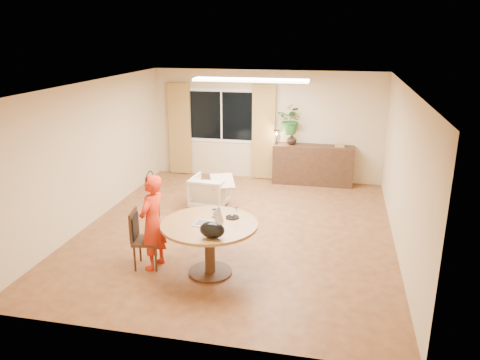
# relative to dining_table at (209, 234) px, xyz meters

# --- Properties ---
(floor) EXTENTS (6.50, 6.50, 0.00)m
(floor) POSITION_rel_dining_table_xyz_m (0.05, 1.64, -0.63)
(floor) COLOR brown
(floor) RESTS_ON ground
(ceiling) EXTENTS (6.50, 6.50, 0.00)m
(ceiling) POSITION_rel_dining_table_xyz_m (0.05, 1.64, 1.97)
(ceiling) COLOR white
(ceiling) RESTS_ON wall_back
(wall_back) EXTENTS (5.50, 0.00, 5.50)m
(wall_back) POSITION_rel_dining_table_xyz_m (0.05, 4.89, 0.67)
(wall_back) COLOR #D0B787
(wall_back) RESTS_ON floor
(wall_left) EXTENTS (0.00, 6.50, 6.50)m
(wall_left) POSITION_rel_dining_table_xyz_m (-2.70, 1.64, 0.67)
(wall_left) COLOR #D0B787
(wall_left) RESTS_ON floor
(wall_right) EXTENTS (0.00, 6.50, 6.50)m
(wall_right) POSITION_rel_dining_table_xyz_m (2.80, 1.64, 0.67)
(wall_right) COLOR #D0B787
(wall_right) RESTS_ON floor
(window) EXTENTS (1.70, 0.03, 1.30)m
(window) POSITION_rel_dining_table_xyz_m (-1.05, 4.87, 0.87)
(window) COLOR white
(window) RESTS_ON wall_back
(curtain_left) EXTENTS (0.55, 0.08, 2.25)m
(curtain_left) POSITION_rel_dining_table_xyz_m (-2.10, 4.80, 0.51)
(curtain_left) COLOR olive
(curtain_left) RESTS_ON wall_back
(curtain_right) EXTENTS (0.55, 0.08, 2.25)m
(curtain_right) POSITION_rel_dining_table_xyz_m (-0.00, 4.80, 0.51)
(curtain_right) COLOR olive
(curtain_right) RESTS_ON wall_back
(ceiling_panel) EXTENTS (2.20, 0.35, 0.05)m
(ceiling_panel) POSITION_rel_dining_table_xyz_m (0.05, 2.84, 1.93)
(ceiling_panel) COLOR white
(ceiling_panel) RESTS_ON ceiling
(dining_table) EXTENTS (1.41, 1.41, 0.80)m
(dining_table) POSITION_rel_dining_table_xyz_m (0.00, 0.00, 0.00)
(dining_table) COLOR brown
(dining_table) RESTS_ON floor
(dining_chair) EXTENTS (0.49, 0.46, 0.91)m
(dining_chair) POSITION_rel_dining_table_xyz_m (-0.99, 0.01, -0.18)
(dining_chair) COLOR black
(dining_chair) RESTS_ON floor
(child) EXTENTS (0.59, 0.44, 1.47)m
(child) POSITION_rel_dining_table_xyz_m (-0.88, 0.01, 0.10)
(child) COLOR red
(child) RESTS_ON floor
(laptop) EXTENTS (0.40, 0.28, 0.26)m
(laptop) POSITION_rel_dining_table_xyz_m (-0.02, -0.05, 0.30)
(laptop) COLOR #B7B7BC
(laptop) RESTS_ON dining_table
(tumbler) EXTENTS (0.09, 0.09, 0.12)m
(tumbler) POSITION_rel_dining_table_xyz_m (0.02, 0.24, 0.23)
(tumbler) COLOR white
(tumbler) RESTS_ON dining_table
(wine_glass) EXTENTS (0.08, 0.08, 0.19)m
(wine_glass) POSITION_rel_dining_table_xyz_m (0.34, 0.25, 0.26)
(wine_glass) COLOR white
(wine_glass) RESTS_ON dining_table
(pot_lid) EXTENTS (0.24, 0.24, 0.03)m
(pot_lid) POSITION_rel_dining_table_xyz_m (0.28, 0.26, 0.19)
(pot_lid) COLOR white
(pot_lid) RESTS_ON dining_table
(handbag) EXTENTS (0.35, 0.20, 0.23)m
(handbag) POSITION_rel_dining_table_xyz_m (0.18, -0.48, 0.29)
(handbag) COLOR black
(handbag) RESTS_ON dining_table
(armchair) EXTENTS (0.75, 0.77, 0.65)m
(armchair) POSITION_rel_dining_table_xyz_m (-0.76, 2.67, -0.31)
(armchair) COLOR beige
(armchair) RESTS_ON floor
(throw) EXTENTS (0.62, 0.68, 0.03)m
(throw) POSITION_rel_dining_table_xyz_m (-0.47, 2.61, 0.04)
(throw) COLOR beige
(throw) RESTS_ON armchair
(sideboard) EXTENTS (1.85, 0.45, 0.93)m
(sideboard) POSITION_rel_dining_table_xyz_m (1.20, 4.65, -0.17)
(sideboard) COLOR black
(sideboard) RESTS_ON floor
(vase) EXTENTS (0.28, 0.28, 0.25)m
(vase) POSITION_rel_dining_table_xyz_m (0.68, 4.65, 0.42)
(vase) COLOR black
(vase) RESTS_ON sideboard
(bouquet) EXTENTS (0.72, 0.67, 0.66)m
(bouquet) POSITION_rel_dining_table_xyz_m (0.65, 4.65, 0.87)
(bouquet) COLOR #266024
(bouquet) RESTS_ON vase
(book_stack) EXTENTS (0.23, 0.17, 0.09)m
(book_stack) POSITION_rel_dining_table_xyz_m (1.79, 4.65, 0.34)
(book_stack) COLOR #91704A
(book_stack) RESTS_ON sideboard
(desk_lamp) EXTENTS (0.18, 0.18, 0.35)m
(desk_lamp) POSITION_rel_dining_table_xyz_m (0.33, 4.60, 0.47)
(desk_lamp) COLOR black
(desk_lamp) RESTS_ON sideboard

